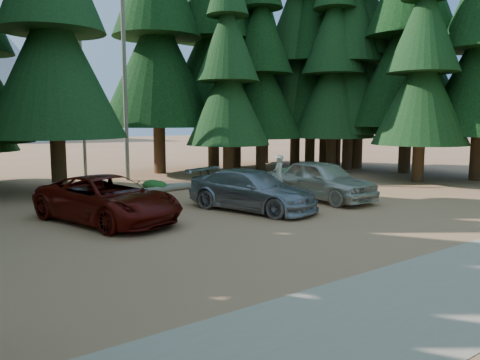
# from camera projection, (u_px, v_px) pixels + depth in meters

# --- Properties ---
(ground) EXTENTS (160.00, 160.00, 0.00)m
(ground) POSITION_uv_depth(u_px,v_px,m) (278.00, 227.00, 15.55)
(ground) COLOR #AF714A
(ground) RESTS_ON ground
(gravel_strip) EXTENTS (26.00, 3.50, 0.01)m
(gravel_strip) POSITION_uv_depth(u_px,v_px,m) (469.00, 282.00, 10.34)
(gravel_strip) COLOR tan
(gravel_strip) RESTS_ON ground
(forest_belt_north) EXTENTS (36.00, 7.00, 22.00)m
(forest_belt_north) POSITION_uv_depth(u_px,v_px,m) (112.00, 180.00, 27.57)
(forest_belt_north) COLOR black
(forest_belt_north) RESTS_ON ground
(forest_belt_east) EXTENTS (6.00, 22.00, 22.00)m
(forest_belt_east) POSITION_uv_depth(u_px,v_px,m) (432.00, 180.00, 27.81)
(forest_belt_east) COLOR black
(forest_belt_east) RESTS_ON ground
(snag_front) EXTENTS (0.24, 0.24, 12.00)m
(snag_front) POSITION_uv_depth(u_px,v_px,m) (125.00, 77.00, 26.86)
(snag_front) COLOR #736D5C
(snag_front) RESTS_ON ground
(snag_back) EXTENTS (0.20, 0.20, 10.00)m
(snag_back) POSITION_uv_depth(u_px,v_px,m) (82.00, 94.00, 27.02)
(snag_back) COLOR #736D5C
(snag_back) RESTS_ON ground
(red_pickup) EXTENTS (4.19, 6.35, 1.62)m
(red_pickup) POSITION_uv_depth(u_px,v_px,m) (107.00, 199.00, 16.28)
(red_pickup) COLOR #5A0D07
(red_pickup) RESTS_ON ground
(silver_minivan_center) EXTENTS (3.75, 5.86, 1.58)m
(silver_minivan_center) POSITION_uv_depth(u_px,v_px,m) (252.00, 190.00, 18.44)
(silver_minivan_center) COLOR #97999E
(silver_minivan_center) RESTS_ON ground
(silver_minivan_right) EXTENTS (2.11, 5.20, 1.77)m
(silver_minivan_right) POSITION_uv_depth(u_px,v_px,m) (322.00, 180.00, 20.78)
(silver_minivan_right) COLOR beige
(silver_minivan_right) RESTS_ON ground
(frisbee_player) EXTENTS (0.68, 0.56, 1.59)m
(frisbee_player) POSITION_uv_depth(u_px,v_px,m) (279.00, 174.00, 18.82)
(frisbee_player) COLOR beige
(frisbee_player) RESTS_ON ground
(log_left) EXTENTS (4.26, 0.98, 0.30)m
(log_left) POSITION_uv_depth(u_px,v_px,m) (162.00, 189.00, 22.94)
(log_left) COLOR #736D5C
(log_left) RESTS_ON ground
(log_mid) EXTENTS (3.46, 1.85, 0.30)m
(log_mid) POSITION_uv_depth(u_px,v_px,m) (191.00, 186.00, 24.25)
(log_mid) COLOR #736D5C
(log_mid) RESTS_ON ground
(log_right) EXTENTS (5.68, 1.04, 0.36)m
(log_right) POSITION_uv_depth(u_px,v_px,m) (239.00, 178.00, 27.11)
(log_right) COLOR #736D5C
(log_right) RESTS_ON ground
(shrub_far_left) EXTENTS (0.94, 0.94, 0.52)m
(shrub_far_left) POSITION_uv_depth(u_px,v_px,m) (78.00, 202.00, 18.90)
(shrub_far_left) COLOR #1B5B1D
(shrub_far_left) RESTS_ON ground
(shrub_left) EXTENTS (0.87, 0.87, 0.48)m
(shrub_left) POSITION_uv_depth(u_px,v_px,m) (144.00, 194.00, 20.87)
(shrub_left) COLOR #1B5B1D
(shrub_left) RESTS_ON ground
(shrub_center_left) EXTENTS (0.97, 0.97, 0.53)m
(shrub_center_left) POSITION_uv_depth(u_px,v_px,m) (158.00, 186.00, 23.19)
(shrub_center_left) COLOR #1B5B1D
(shrub_center_left) RESTS_ON ground
(shrub_center_right) EXTENTS (0.97, 0.97, 0.53)m
(shrub_center_right) POSITION_uv_depth(u_px,v_px,m) (152.00, 185.00, 23.65)
(shrub_center_right) COLOR #1B5B1D
(shrub_center_right) RESTS_ON ground
(shrub_right) EXTENTS (1.02, 1.02, 0.56)m
(shrub_right) POSITION_uv_depth(u_px,v_px,m) (226.00, 190.00, 21.96)
(shrub_right) COLOR #1B5B1D
(shrub_right) RESTS_ON ground
(shrub_far_right) EXTENTS (1.25, 1.25, 0.69)m
(shrub_far_right) POSITION_uv_depth(u_px,v_px,m) (283.00, 173.00, 28.09)
(shrub_far_right) COLOR #1B5B1D
(shrub_far_right) RESTS_ON ground
(shrub_edge_east) EXTENTS (0.94, 0.94, 0.52)m
(shrub_edge_east) POSITION_uv_depth(u_px,v_px,m) (290.00, 178.00, 26.29)
(shrub_edge_east) COLOR #1B5B1D
(shrub_edge_east) RESTS_ON ground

